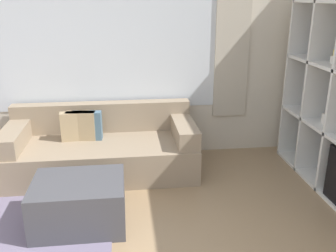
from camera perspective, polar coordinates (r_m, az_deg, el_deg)
The scene contains 3 objects.
wall_back at distance 4.77m, azimuth -10.74°, elevation 10.95°, with size 6.74×0.11×2.70m.
couch_main at distance 4.54m, azimuth -10.05°, elevation -3.44°, with size 2.18×0.97×0.77m.
ottoman at distance 3.59m, azimuth -13.35°, elevation -11.33°, with size 0.82×0.66×0.44m.
Camera 1 is at (0.31, -1.64, 2.00)m, focal length 40.00 mm.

